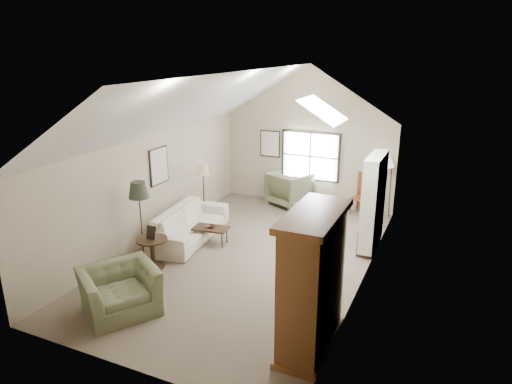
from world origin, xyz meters
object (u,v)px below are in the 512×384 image
at_px(armoire, 312,282).
at_px(armchair_near, 120,291).
at_px(coffee_table, 211,236).
at_px(side_chair, 361,195).
at_px(sofa, 190,224).
at_px(armchair_far, 290,188).
at_px(side_table, 153,253).

bearing_deg(armoire, armchair_near, -172.14).
distance_m(coffee_table, side_chair, 4.40).
bearing_deg(armoire, side_chair, 94.83).
bearing_deg(coffee_table, side_chair, 50.67).
bearing_deg(side_chair, armoire, -69.32).
bearing_deg(coffee_table, sofa, 174.64).
bearing_deg(armchair_far, coffee_table, 100.69).
bearing_deg(armchair_near, side_table, 50.77).
relative_size(side_table, side_chair, 0.56).
bearing_deg(coffee_table, armchair_far, 78.00).
bearing_deg(side_table, side_chair, 56.25).
relative_size(armchair_near, armchair_far, 1.15).
bearing_deg(side_table, coffee_table, 71.45).
height_order(sofa, side_table, sofa).
relative_size(armoire, side_table, 3.39).
relative_size(sofa, coffee_table, 3.20).
xyz_separation_m(sofa, side_table, (0.10, -1.60, -0.05)).
height_order(sofa, side_chair, side_chair).
relative_size(sofa, side_table, 3.99).
height_order(armoire, sofa, armoire).
xyz_separation_m(armchair_near, armchair_far, (0.73, 6.56, 0.09)).
distance_m(coffee_table, side_table, 1.63).
bearing_deg(armoire, armchair_far, 112.88).
relative_size(sofa, armchair_far, 2.38).
relative_size(armoire, sofa, 0.85).
height_order(armoire, side_table, armoire).
xyz_separation_m(armoire, armchair_far, (-2.57, 6.10, -0.61)).
height_order(sofa, armchair_far, armchair_far).
xyz_separation_m(coffee_table, side_table, (-0.52, -1.54, 0.12)).
bearing_deg(armchair_near, armoire, -48.74).
bearing_deg(coffee_table, armoire, -39.38).
bearing_deg(coffee_table, side_table, -108.55).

